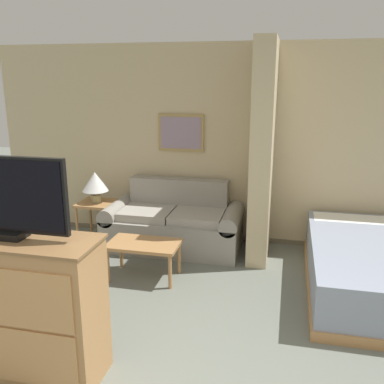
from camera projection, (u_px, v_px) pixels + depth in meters
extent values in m
cube|color=#CCB78E|center=(247.00, 146.00, 5.60)|extent=(6.98, 0.12, 2.60)
cube|color=#70644E|center=(243.00, 238.00, 5.86)|extent=(6.98, 0.02, 0.06)
cube|color=tan|center=(181.00, 133.00, 5.67)|extent=(0.62, 0.02, 0.49)
cube|color=gray|center=(181.00, 133.00, 5.66)|extent=(0.55, 0.01, 0.42)
cube|color=#CCB78E|center=(263.00, 153.00, 5.08)|extent=(0.24, 0.87, 2.60)
cube|color=gray|center=(173.00, 232.00, 5.58)|extent=(1.33, 0.84, 0.42)
cube|color=gray|center=(179.00, 194.00, 5.77)|extent=(1.33, 0.20, 0.43)
cube|color=gray|center=(118.00, 228.00, 5.74)|extent=(0.20, 0.84, 0.42)
cylinder|color=gray|center=(117.00, 210.00, 5.68)|extent=(0.22, 0.84, 0.22)
cube|color=gray|center=(232.00, 237.00, 5.41)|extent=(0.20, 0.84, 0.42)
cylinder|color=gray|center=(232.00, 218.00, 5.35)|extent=(0.22, 0.84, 0.22)
cube|color=#A49F94|center=(147.00, 213.00, 5.54)|extent=(0.65, 0.60, 0.10)
cube|color=#A49F94|center=(197.00, 216.00, 5.39)|extent=(0.65, 0.60, 0.10)
cube|color=#B27F4C|center=(144.00, 244.00, 4.70)|extent=(0.78, 0.47, 0.04)
cylinder|color=#B27F4C|center=(108.00, 266.00, 4.65)|extent=(0.04, 0.04, 0.37)
cylinder|color=#B27F4C|center=(170.00, 272.00, 4.49)|extent=(0.04, 0.04, 0.37)
cylinder|color=#B27F4C|center=(121.00, 252.00, 5.01)|extent=(0.04, 0.04, 0.37)
cylinder|color=#B27F4C|center=(179.00, 257.00, 4.86)|extent=(0.04, 0.04, 0.37)
cube|color=#B27F4C|center=(96.00, 203.00, 5.77)|extent=(0.46, 0.46, 0.04)
cylinder|color=#B27F4C|center=(77.00, 226.00, 5.69)|extent=(0.04, 0.04, 0.50)
cylinder|color=#B27F4C|center=(105.00, 228.00, 5.60)|extent=(0.04, 0.04, 0.50)
cylinder|color=#B27F4C|center=(91.00, 217.00, 6.07)|extent=(0.04, 0.04, 0.50)
cylinder|color=#B27F4C|center=(117.00, 219.00, 5.98)|extent=(0.04, 0.04, 0.50)
cylinder|color=tan|center=(96.00, 198.00, 5.75)|extent=(0.14, 0.14, 0.10)
cylinder|color=tan|center=(96.00, 193.00, 5.73)|extent=(0.02, 0.02, 0.06)
cone|color=silver|center=(95.00, 181.00, 5.69)|extent=(0.35, 0.35, 0.25)
cube|color=#B27F4C|center=(18.00, 307.00, 3.15)|extent=(1.26, 0.44, 1.06)
cube|color=brown|center=(10.00, 239.00, 3.01)|extent=(1.29, 0.47, 0.02)
cube|color=tan|center=(2.00, 353.00, 3.00)|extent=(1.16, 0.01, 0.42)
cube|color=black|center=(9.00, 234.00, 3.00)|extent=(0.24, 0.16, 0.05)
cube|color=black|center=(4.00, 194.00, 2.92)|extent=(0.94, 0.04, 0.53)
cube|color=black|center=(2.00, 195.00, 2.90)|extent=(0.90, 0.01, 0.49)
cube|color=#B27F4C|center=(377.00, 287.00, 4.47)|extent=(1.43, 2.16, 0.10)
cube|color=#8993A8|center=(380.00, 264.00, 4.40)|extent=(1.39, 2.12, 0.41)
cube|color=white|center=(368.00, 223.00, 5.15)|extent=(1.27, 0.36, 0.10)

